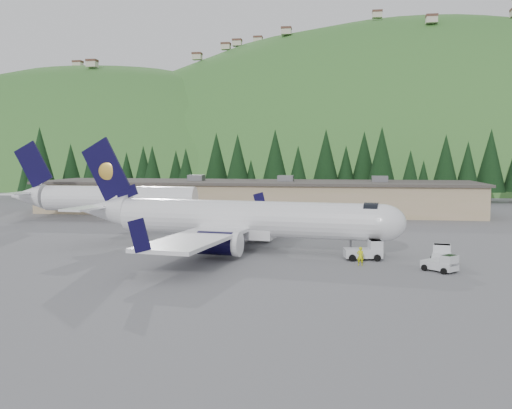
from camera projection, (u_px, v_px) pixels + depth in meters
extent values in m
plane|color=#5A5A5F|center=(247.00, 250.00, 55.90)|extent=(600.00, 600.00, 0.00)
cylinder|color=white|center=(247.00, 218.00, 55.63)|extent=(26.04, 7.06, 3.47)
ellipsoid|color=white|center=(381.00, 223.00, 51.91)|extent=(4.95, 4.06, 3.47)
cylinder|color=black|center=(371.00, 218.00, 52.15)|extent=(1.68, 3.01, 2.86)
cone|color=white|center=(105.00, 210.00, 60.12)|extent=(5.96, 4.21, 3.47)
cube|color=white|center=(238.00, 233.00, 56.02)|extent=(7.71, 3.96, 0.92)
cube|color=white|center=(229.00, 227.00, 56.24)|extent=(9.42, 31.74, 0.32)
cube|color=black|center=(260.00, 202.00, 71.48)|extent=(1.87, 0.40, 2.65)
cube|color=black|center=(139.00, 236.00, 41.59)|extent=(1.87, 0.40, 2.65)
cylinder|color=black|center=(254.00, 229.00, 61.14)|extent=(4.13, 2.64, 2.12)
cylinder|color=white|center=(269.00, 229.00, 60.64)|extent=(0.86, 2.30, 2.25)
cube|color=white|center=(254.00, 224.00, 61.10)|extent=(2.04, 0.51, 0.83)
cylinder|color=black|center=(219.00, 243.00, 50.94)|extent=(4.13, 2.64, 2.12)
cylinder|color=white|center=(237.00, 244.00, 50.44)|extent=(0.86, 2.30, 2.25)
cube|color=white|center=(219.00, 238.00, 50.90)|extent=(2.04, 0.51, 0.83)
cube|color=black|center=(106.00, 169.00, 59.70)|extent=(5.68, 1.07, 6.77)
ellipsoid|color=gold|center=(109.00, 171.00, 59.84)|extent=(1.83, 0.42, 1.82)
ellipsoid|color=gold|center=(107.00, 171.00, 59.49)|extent=(1.83, 0.42, 1.82)
cube|color=black|center=(127.00, 193.00, 59.21)|extent=(2.55, 0.59, 1.83)
cube|color=white|center=(102.00, 206.00, 60.21)|extent=(3.99, 11.74, 0.20)
cylinder|color=slate|center=(351.00, 246.00, 52.91)|extent=(0.21, 0.21, 1.66)
cylinder|color=black|center=(350.00, 252.00, 52.95)|extent=(0.73, 0.35, 0.70)
cylinder|color=slate|center=(229.00, 236.00, 58.99)|extent=(0.25, 0.25, 1.84)
cylinder|color=black|center=(232.00, 240.00, 58.92)|extent=(1.05, 0.46, 1.01)
cylinder|color=black|center=(225.00, 240.00, 59.13)|extent=(1.05, 0.46, 1.01)
cylinder|color=slate|center=(211.00, 243.00, 54.24)|extent=(0.25, 0.25, 1.84)
cylinder|color=black|center=(215.00, 248.00, 54.17)|extent=(1.05, 0.46, 1.01)
cylinder|color=black|center=(208.00, 247.00, 54.38)|extent=(1.05, 0.46, 1.01)
cylinder|color=white|center=(120.00, 199.00, 80.62)|extent=(22.00, 3.60, 3.60)
cone|color=white|center=(28.00, 196.00, 82.72)|extent=(5.00, 3.60, 3.60)
cube|color=black|center=(33.00, 165.00, 82.18)|extent=(5.82, 0.28, 6.89)
cube|color=white|center=(28.00, 192.00, 82.67)|extent=(2.40, 11.00, 0.20)
cube|color=silver|center=(363.00, 253.00, 50.72)|extent=(3.51, 2.16, 0.77)
cube|color=silver|center=(375.00, 246.00, 50.68)|extent=(1.33, 1.69, 0.99)
cube|color=black|center=(375.00, 241.00, 50.64)|extent=(1.20, 1.56, 0.11)
cylinder|color=black|center=(373.00, 254.00, 51.63)|extent=(0.64, 0.34, 0.61)
cylinder|color=black|center=(377.00, 258.00, 49.88)|extent=(0.64, 0.34, 0.61)
cylinder|color=black|center=(349.00, 255.00, 51.61)|extent=(0.64, 0.34, 0.61)
cylinder|color=black|center=(352.00, 258.00, 49.86)|extent=(0.64, 0.34, 0.61)
cube|color=silver|center=(439.00, 265.00, 45.50)|extent=(2.89, 2.84, 0.63)
cube|color=silver|center=(449.00, 260.00, 44.75)|extent=(1.52, 1.53, 0.81)
cube|color=black|center=(450.00, 256.00, 44.72)|extent=(1.39, 1.41, 0.09)
cylinder|color=black|center=(454.00, 269.00, 45.26)|extent=(0.50, 0.49, 0.50)
cylinder|color=black|center=(444.00, 271.00, 44.38)|extent=(0.50, 0.49, 0.50)
cylinder|color=black|center=(435.00, 266.00, 46.67)|extent=(0.50, 0.49, 0.50)
cylinder|color=black|center=(424.00, 268.00, 45.79)|extent=(0.50, 0.49, 0.50)
cube|color=silver|center=(441.00, 259.00, 48.06)|extent=(2.08, 3.30, 0.71)
cube|color=silver|center=(442.00, 250.00, 48.96)|extent=(1.60, 1.27, 0.92)
cube|color=black|center=(442.00, 245.00, 48.93)|extent=(1.48, 1.15, 0.10)
cylinder|color=black|center=(432.00, 259.00, 49.31)|extent=(0.33, 0.60, 0.57)
cylinder|color=black|center=(452.00, 260.00, 48.77)|extent=(0.33, 0.60, 0.57)
cylinder|color=black|center=(431.00, 264.00, 47.39)|extent=(0.33, 0.60, 0.57)
cylinder|color=black|center=(451.00, 265.00, 46.85)|extent=(0.33, 0.60, 0.57)
cube|color=tan|center=(255.00, 198.00, 93.88)|extent=(70.00, 16.00, 4.80)
cube|color=#47423D|center=(255.00, 182.00, 93.66)|extent=(71.00, 17.00, 0.40)
cube|color=slate|center=(111.00, 177.00, 97.39)|extent=(2.50, 2.50, 1.00)
cube|color=slate|center=(196.00, 178.00, 95.12)|extent=(2.50, 2.50, 1.00)
cube|color=slate|center=(286.00, 178.00, 92.85)|extent=(2.50, 2.50, 1.00)
cube|color=slate|center=(380.00, 179.00, 90.58)|extent=(2.50, 2.50, 1.00)
imported|color=#CEDA0D|center=(360.00, 256.00, 47.92)|extent=(0.61, 0.43, 1.61)
cone|color=black|center=(26.00, 175.00, 126.18)|extent=(3.79, 3.79, 7.75)
cone|color=black|center=(40.00, 158.00, 123.49)|extent=(6.52, 6.52, 13.34)
cone|color=black|center=(71.00, 166.00, 129.87)|extent=(5.08, 5.08, 10.40)
cone|color=black|center=(89.00, 173.00, 125.39)|extent=(4.02, 4.02, 8.23)
cone|color=black|center=(91.00, 175.00, 120.91)|extent=(3.89, 3.89, 7.95)
cone|color=black|center=(127.00, 172.00, 125.83)|extent=(4.25, 4.25, 8.70)
cone|color=black|center=(144.00, 168.00, 124.88)|extent=(4.83, 4.83, 9.89)
cone|color=black|center=(152.00, 169.00, 118.91)|extent=(4.79, 4.79, 9.80)
cone|color=black|center=(176.00, 171.00, 122.94)|extent=(4.41, 4.41, 9.02)
cone|color=black|center=(186.00, 171.00, 115.51)|extent=(4.55, 4.55, 9.31)
cone|color=black|center=(216.00, 162.00, 118.34)|extent=(5.92, 5.92, 12.10)
cone|color=black|center=(238.00, 163.00, 113.35)|extent=(5.71, 5.71, 11.68)
cone|color=black|center=(251.00, 178.00, 113.74)|extent=(3.58, 3.58, 7.33)
cone|color=black|center=(275.00, 161.00, 114.43)|extent=(6.13, 6.13, 12.53)
cone|color=black|center=(298.00, 170.00, 113.44)|extent=(4.76, 4.76, 9.73)
cone|color=black|center=(326.00, 160.00, 118.88)|extent=(6.23, 6.23, 12.75)
cone|color=black|center=(346.00, 169.00, 118.62)|extent=(4.81, 4.81, 9.83)
cone|color=black|center=(364.00, 161.00, 118.81)|extent=(6.05, 6.05, 12.37)
cone|color=black|center=(382.00, 159.00, 114.40)|extent=(6.34, 6.34, 12.98)
cone|color=black|center=(410.00, 174.00, 106.31)|extent=(4.36, 4.36, 8.92)
cone|color=black|center=(423.00, 178.00, 112.60)|extent=(3.54, 3.54, 7.25)
cone|color=black|center=(446.00, 164.00, 112.72)|extent=(5.70, 5.70, 11.65)
cone|color=black|center=(468.00, 168.00, 112.21)|extent=(5.11, 5.11, 10.44)
cone|color=black|center=(491.00, 160.00, 113.67)|extent=(6.17, 6.17, 12.62)
ellipsoid|color=#276322|center=(106.00, 354.00, 243.25)|extent=(336.00, 240.00, 240.00)
ellipsoid|color=#276322|center=(410.00, 368.00, 253.98)|extent=(420.00, 300.00, 300.00)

